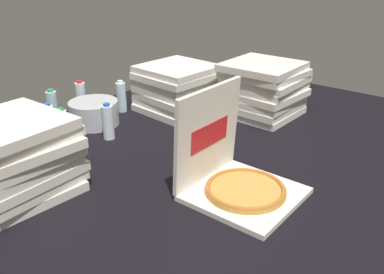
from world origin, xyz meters
TOP-DOWN VIEW (x-y plane):
  - ground_plane at (0.00, 0.00)m, footprint 3.20×2.40m
  - open_pizza_box at (-0.13, -0.20)m, footprint 0.42×0.43m
  - pizza_stack_left_mid at (0.76, 0.18)m, footprint 0.45×0.46m
  - pizza_stack_left_near at (-0.70, 0.51)m, footprint 0.45×0.46m
  - pizza_stack_right_far at (0.49, 0.65)m, footprint 0.47×0.47m
  - ice_bucket at (-0.01, 0.87)m, footprint 0.29×0.29m
  - water_bottle_0 at (-0.14, 1.09)m, footprint 0.06×0.06m
  - water_bottle_1 at (-0.30, 0.89)m, footprint 0.06×0.06m
  - water_bottle_2 at (-0.30, 0.77)m, footprint 0.06×0.06m
  - water_bottle_3 at (0.08, 1.11)m, footprint 0.06×0.06m
  - water_bottle_4 at (-0.10, 0.64)m, footprint 0.06×0.06m
  - water_bottle_5 at (0.24, 0.91)m, footprint 0.06×0.06m

SIDE VIEW (x-z plane):
  - ground_plane at x=0.00m, z-range -0.02..0.00m
  - ice_bucket at x=-0.01m, z-range 0.00..0.14m
  - open_pizza_box at x=-0.13m, z-range -0.14..0.30m
  - water_bottle_0 at x=-0.14m, z-range -0.01..0.20m
  - water_bottle_1 at x=-0.30m, z-range -0.01..0.20m
  - water_bottle_2 at x=-0.30m, z-range -0.01..0.20m
  - water_bottle_3 at x=0.08m, z-range -0.01..0.20m
  - water_bottle_4 at x=-0.10m, z-range -0.01..0.20m
  - water_bottle_5 at x=0.24m, z-range -0.01..0.20m
  - pizza_stack_right_far at x=0.49m, z-range 0.00..0.29m
  - pizza_stack_left_mid at x=0.76m, z-range 0.00..0.33m
  - pizza_stack_left_near at x=-0.70m, z-range 0.00..0.33m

